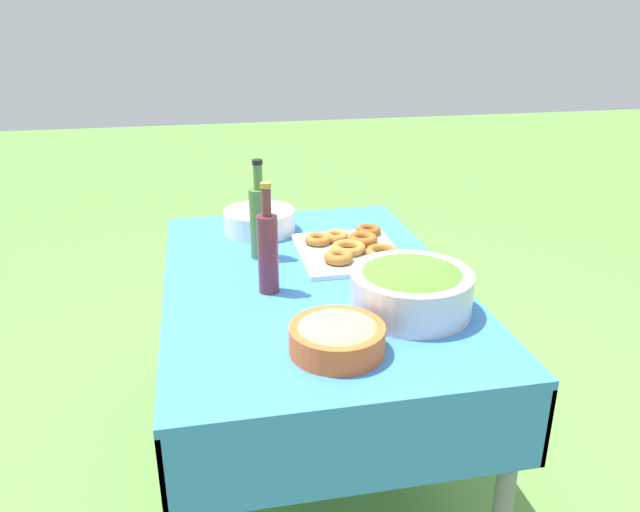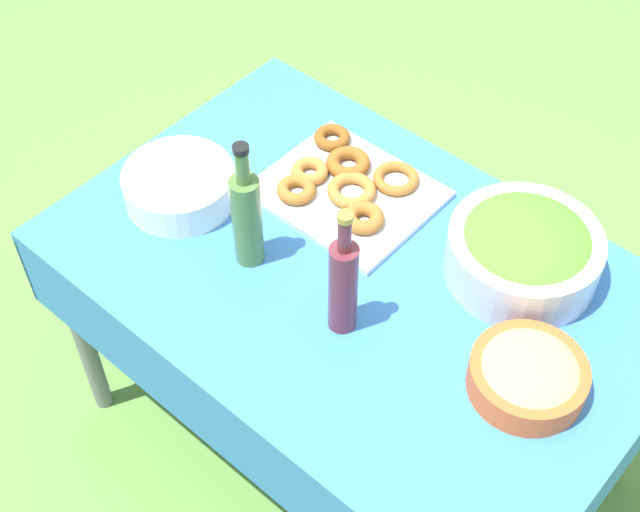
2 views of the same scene
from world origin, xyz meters
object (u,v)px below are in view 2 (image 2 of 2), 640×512
salad_bowl (524,250)px  pasta_bowl (528,375)px  donut_platter (346,186)px  olive_oil_bottle (247,217)px  plate_stack (179,186)px  wine_bottle (343,284)px

salad_bowl → pasta_bowl: (0.17, -0.25, -0.03)m
salad_bowl → donut_platter: bearing=-172.5°
donut_platter → olive_oil_bottle: bearing=-95.5°
olive_oil_bottle → plate_stack: bearing=174.5°
olive_oil_bottle → wine_bottle: same height
olive_oil_bottle → wine_bottle: size_ratio=1.00×
pasta_bowl → wine_bottle: 0.41m
salad_bowl → plate_stack: bearing=-155.3°
plate_stack → wine_bottle: wine_bottle is taller
donut_platter → wine_bottle: bearing=-51.2°
pasta_bowl → olive_oil_bottle: size_ratio=0.71×
salad_bowl → donut_platter: size_ratio=0.83×
wine_bottle → salad_bowl: bearing=61.0°
donut_platter → olive_oil_bottle: olive_oil_bottle is taller
salad_bowl → pasta_bowl: size_ratio=1.43×
pasta_bowl → donut_platter: (-0.63, 0.19, -0.02)m
salad_bowl → wine_bottle: 0.43m
salad_bowl → donut_platter: 0.46m
pasta_bowl → plate_stack: (-0.91, -0.09, -0.00)m
salad_bowl → olive_oil_bottle: 0.61m
plate_stack → pasta_bowl: bearing=5.7°
donut_platter → wine_bottle: wine_bottle is taller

